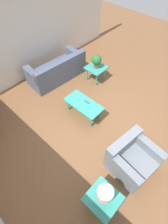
{
  "coord_description": "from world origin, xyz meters",
  "views": [
    {
      "loc": [
        -1.56,
        2.3,
        3.87
      ],
      "look_at": [
        0.26,
        0.33,
        0.55
      ],
      "focal_mm": 28.0,
      "sensor_mm": 36.0,
      "label": 1
    }
  ],
  "objects_px": {
    "armchair": "(132,159)",
    "side_table_plant": "(96,69)",
    "sofa": "(57,71)",
    "table_lamp": "(105,194)",
    "potted_plant": "(97,60)",
    "coffee_table": "(84,105)",
    "side_table_lamp": "(103,199)"
  },
  "relations": [
    {
      "from": "potted_plant",
      "to": "side_table_plant",
      "type": "bearing_deg",
      "value": 0.0
    },
    {
      "from": "side_table_lamp",
      "to": "side_table_plant",
      "type": "bearing_deg",
      "value": -47.69
    },
    {
      "from": "sofa",
      "to": "potted_plant",
      "type": "xyz_separation_m",
      "value": [
        -0.96,
        -0.79,
        0.44
      ]
    },
    {
      "from": "armchair",
      "to": "side_table_lamp",
      "type": "height_order",
      "value": "armchair"
    },
    {
      "from": "table_lamp",
      "to": "sofa",
      "type": "bearing_deg",
      "value": -29.7
    },
    {
      "from": "coffee_table",
      "to": "side_table_plant",
      "type": "distance_m",
      "value": 1.52
    },
    {
      "from": "sofa",
      "to": "side_table_plant",
      "type": "distance_m",
      "value": 1.26
    },
    {
      "from": "side_table_plant",
      "to": "side_table_lamp",
      "type": "distance_m",
      "value": 3.78
    },
    {
      "from": "armchair",
      "to": "coffee_table",
      "type": "distance_m",
      "value": 1.81
    },
    {
      "from": "side_table_lamp",
      "to": "table_lamp",
      "type": "distance_m",
      "value": 0.36
    },
    {
      "from": "armchair",
      "to": "side_table_plant",
      "type": "xyz_separation_m",
      "value": [
        2.48,
        -1.72,
        0.12
      ]
    },
    {
      "from": "sofa",
      "to": "side_table_plant",
      "type": "relative_size",
      "value": 3.31
    },
    {
      "from": "coffee_table",
      "to": "potted_plant",
      "type": "relative_size",
      "value": 2.44
    },
    {
      "from": "side_table_plant",
      "to": "sofa",
      "type": "bearing_deg",
      "value": 39.44
    },
    {
      "from": "armchair",
      "to": "side_table_lamp",
      "type": "distance_m",
      "value": 1.08
    },
    {
      "from": "coffee_table",
      "to": "armchair",
      "type": "bearing_deg",
      "value": 167.96
    },
    {
      "from": "sofa",
      "to": "armchair",
      "type": "xyz_separation_m",
      "value": [
        -3.45,
        0.93,
        -0.0
      ]
    },
    {
      "from": "sofa",
      "to": "coffee_table",
      "type": "height_order",
      "value": "sofa"
    },
    {
      "from": "sofa",
      "to": "side_table_lamp",
      "type": "height_order",
      "value": "sofa"
    },
    {
      "from": "coffee_table",
      "to": "side_table_lamp",
      "type": "xyz_separation_m",
      "value": [
        -1.83,
        1.45,
        0.04
      ]
    },
    {
      "from": "side_table_lamp",
      "to": "sofa",
      "type": "bearing_deg",
      "value": -29.7
    },
    {
      "from": "side_table_plant",
      "to": "potted_plant",
      "type": "xyz_separation_m",
      "value": [
        -0.0,
        0.0,
        0.32
      ]
    },
    {
      "from": "sofa",
      "to": "table_lamp",
      "type": "xyz_separation_m",
      "value": [
        -3.51,
        2.0,
        0.48
      ]
    },
    {
      "from": "coffee_table",
      "to": "potted_plant",
      "type": "distance_m",
      "value": 1.57
    },
    {
      "from": "side_table_plant",
      "to": "table_lamp",
      "type": "relative_size",
      "value": 1.29
    },
    {
      "from": "side_table_plant",
      "to": "potted_plant",
      "type": "distance_m",
      "value": 0.32
    },
    {
      "from": "table_lamp",
      "to": "potted_plant",
      "type": "bearing_deg",
      "value": -47.69
    },
    {
      "from": "coffee_table",
      "to": "side_table_lamp",
      "type": "relative_size",
      "value": 1.8
    },
    {
      "from": "coffee_table",
      "to": "table_lamp",
      "type": "relative_size",
      "value": 2.33
    },
    {
      "from": "armchair",
      "to": "side_table_plant",
      "type": "distance_m",
      "value": 3.02
    },
    {
      "from": "side_table_plant",
      "to": "armchair",
      "type": "bearing_deg",
      "value": 145.28
    },
    {
      "from": "side_table_lamp",
      "to": "potted_plant",
      "type": "distance_m",
      "value": 3.79
    }
  ]
}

